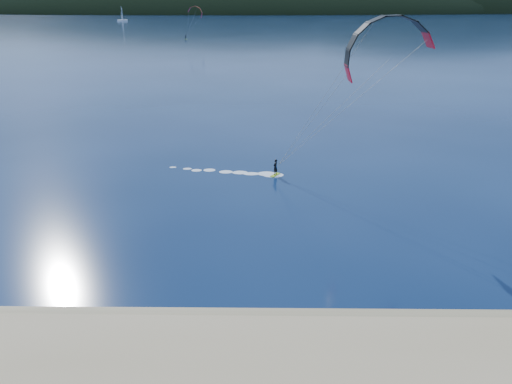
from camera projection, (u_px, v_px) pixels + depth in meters
wet_sand at (208, 323)px, 23.77m from camera, size 220.00×2.50×0.10m
headland at (260, 12)px, 710.20m from camera, size 1200.00×310.00×140.00m
kitesurfer_near at (379, 66)px, 36.48m from camera, size 22.80×7.04×14.62m
kitesurfer_far at (195, 14)px, 195.04m from camera, size 9.19×6.69×13.04m
sailboat at (122, 20)px, 390.27m from camera, size 8.39×5.35×11.84m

